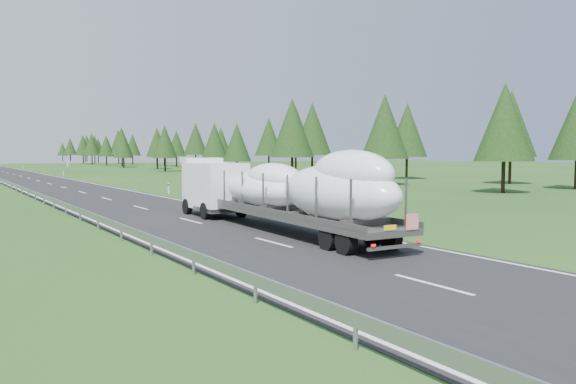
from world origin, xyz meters
TOP-DOWN VIEW (x-y plane):
  - ground at (0.00, 0.00)m, footprint 400.00×400.00m
  - road_surface at (0.00, 100.00)m, footprint 10.00×400.00m
  - marker_posts at (6.50, 155.00)m, footprint 0.13×350.08m
  - highway_sign at (7.20, 80.00)m, footprint 0.08×0.90m
  - tree_line_right at (39.73, 100.89)m, footprint 26.54×311.54m
  - boat_truck at (2.22, 3.11)m, footprint 3.39×18.99m

SIDE VIEW (x-z plane):
  - ground at x=0.00m, z-range 0.00..0.00m
  - road_surface at x=0.00m, z-range 0.00..0.02m
  - marker_posts at x=6.50m, z-range 0.04..1.04m
  - highway_sign at x=7.20m, z-range 0.51..3.11m
  - boat_truck at x=2.22m, z-range 0.09..4.04m
  - tree_line_right at x=39.73m, z-range 0.68..13.13m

